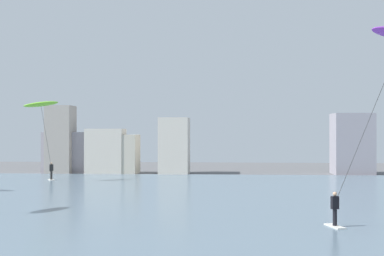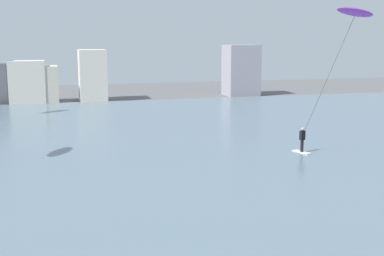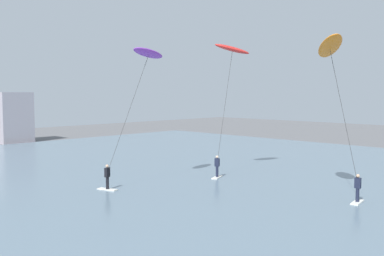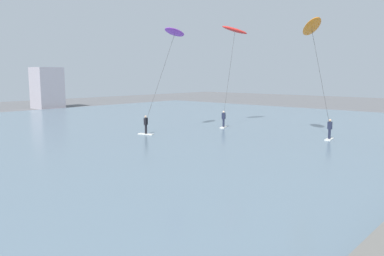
# 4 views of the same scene
# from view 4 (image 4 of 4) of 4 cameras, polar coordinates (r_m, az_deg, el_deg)

# --- Properties ---
(water_bay) EXTENTS (84.00, 52.00, 0.10)m
(water_bay) POSITION_cam_4_polar(r_m,az_deg,el_deg) (33.19, -21.18, -1.62)
(water_bay) COLOR slate
(water_bay) RESTS_ON ground
(kitesurfer_orange) EXTENTS (3.78, 3.52, 9.62)m
(kitesurfer_orange) POSITION_cam_4_polar(r_m,az_deg,el_deg) (32.44, 17.59, 13.21)
(kitesurfer_orange) COLOR silver
(kitesurfer_orange) RESTS_ON water_bay
(kitesurfer_red) EXTENTS (4.08, 1.74, 10.07)m
(kitesurfer_red) POSITION_cam_4_polar(r_m,az_deg,el_deg) (38.92, 6.26, 13.14)
(kitesurfer_red) COLOR silver
(kitesurfer_red) RESTS_ON water_bay
(kitesurfer_purple) EXTENTS (4.92, 2.39, 9.37)m
(kitesurfer_purple) POSITION_cam_4_polar(r_m,az_deg,el_deg) (34.63, -3.03, 12.72)
(kitesurfer_purple) COLOR silver
(kitesurfer_purple) RESTS_ON water_bay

